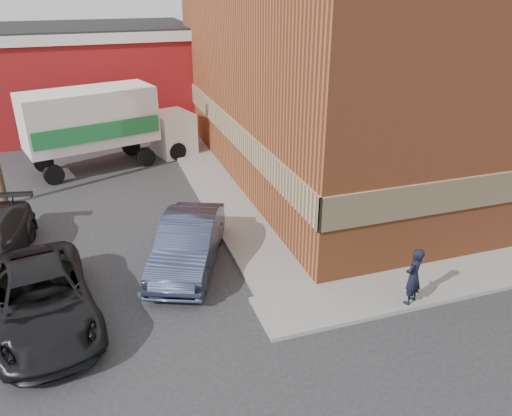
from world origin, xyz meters
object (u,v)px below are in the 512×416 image
object	(u,v)px
sedan	(188,243)
box_truck	(106,122)
warehouse	(47,79)
man	(413,276)
suv_a	(42,300)
brick_building	(381,60)

from	to	relation	value
sedan	box_truck	bearing A→B (deg)	122.16
warehouse	man	xyz separation A→B (m)	(9.50, -21.55, -1.89)
man	box_truck	bearing A→B (deg)	-90.86
warehouse	sedan	xyz separation A→B (m)	(4.34, -17.64, -2.05)
suv_a	box_truck	size ratio (longest dim) A/B	0.68
suv_a	brick_building	bearing A→B (deg)	21.34
brick_building	warehouse	bearing A→B (deg)	142.80
suv_a	sedan	bearing A→B (deg)	13.24
brick_building	sedan	xyz separation A→B (m)	(-10.15, -6.64, -3.92)
warehouse	box_truck	world-z (taller)	warehouse
brick_building	man	size ratio (longest dim) A/B	11.31
brick_building	warehouse	size ratio (longest dim) A/B	1.12
warehouse	suv_a	bearing A→B (deg)	-88.98
brick_building	sedan	size ratio (longest dim) A/B	3.96
man	suv_a	distance (m)	9.44
sedan	man	bearing A→B (deg)	-14.52
man	box_truck	xyz separation A→B (m)	(-6.82, 13.80, 1.15)
brick_building	box_truck	distance (m)	12.53
brick_building	sedan	world-z (taller)	brick_building
brick_building	box_truck	bearing A→B (deg)	164.61
man	suv_a	bearing A→B (deg)	-41.11
warehouse	man	world-z (taller)	warehouse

